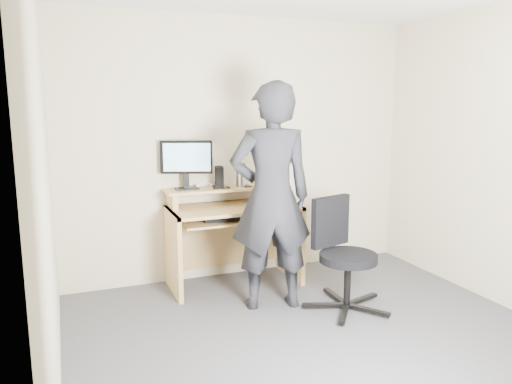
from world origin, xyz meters
TOP-DOWN VIEW (x-y plane):
  - ground at (0.00, 0.00)m, footprint 3.50×3.50m
  - back_wall at (0.00, 1.75)m, footprint 3.50×0.02m
  - desk at (-0.20, 1.53)m, footprint 1.20×0.60m
  - monitor at (-0.60, 1.61)m, footprint 0.46×0.19m
  - external_drive at (-0.29, 1.59)m, footprint 0.09×0.14m
  - travel_mug at (-0.08, 1.58)m, footprint 0.09×0.09m
  - smartphone at (-0.04, 1.56)m, footprint 0.09×0.14m
  - charger at (-0.34, 1.53)m, footprint 0.05×0.05m
  - headphones at (-0.42, 1.68)m, footprint 0.19×0.19m
  - keyboard at (-0.28, 1.36)m, footprint 0.48×0.24m
  - mouse at (0.04, 1.35)m, footprint 0.11×0.09m
  - office_chair at (0.46, 0.62)m, footprint 0.72×0.69m
  - person at (-0.08, 0.86)m, footprint 0.75×0.56m

SIDE VIEW (x-z plane):
  - ground at x=0.00m, z-range 0.00..0.00m
  - office_chair at x=0.46m, z-range 0.04..0.95m
  - desk at x=-0.20m, z-range 0.09..1.00m
  - keyboard at x=-0.28m, z-range 0.65..0.68m
  - mouse at x=0.04m, z-range 0.75..0.79m
  - smartphone at x=-0.04m, z-range 0.91..0.92m
  - headphones at x=-0.42m, z-range 0.89..0.95m
  - charger at x=-0.34m, z-range 0.91..0.94m
  - person at x=-0.08m, z-range 0.00..1.87m
  - travel_mug at x=-0.08m, z-range 0.91..1.11m
  - external_drive at x=-0.29m, z-range 0.91..1.11m
  - monitor at x=-0.60m, z-range 0.95..1.40m
  - back_wall at x=0.00m, z-range 0.00..2.50m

